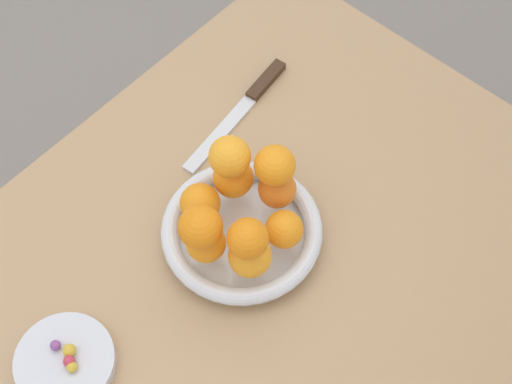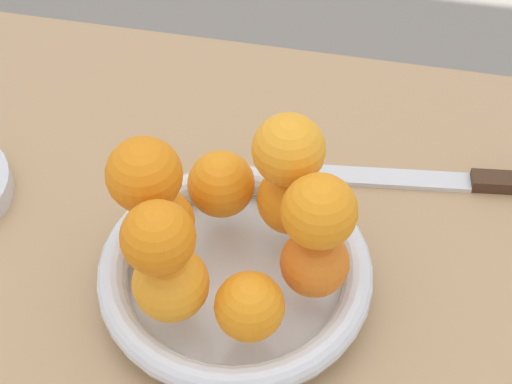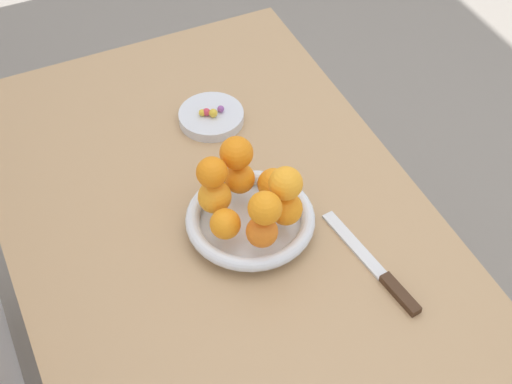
{
  "view_description": "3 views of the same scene",
  "coord_description": "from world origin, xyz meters",
  "views": [
    {
      "loc": [
        0.32,
        0.33,
        1.77
      ],
      "look_at": [
        -0.09,
        -0.03,
        0.86
      ],
      "focal_mm": 55.0,
      "sensor_mm": 36.0,
      "label": 1
    },
    {
      "loc": [
        -0.16,
        0.33,
        1.32
      ],
      "look_at": [
        -0.09,
        -0.05,
        0.87
      ],
      "focal_mm": 55.0,
      "sensor_mm": 36.0,
      "label": 2
    },
    {
      "loc": [
        -0.92,
        0.33,
        1.84
      ],
      "look_at": [
        -0.09,
        -0.05,
        0.85
      ],
      "focal_mm": 55.0,
      "sensor_mm": 36.0,
      "label": 3
    }
  ],
  "objects": [
    {
      "name": "dining_table",
      "position": [
        0.0,
        0.0,
        0.65
      ],
      "size": [
        1.1,
        0.76,
        0.74
      ],
      "color": "tan",
      "rests_on": "ground_plane"
    },
    {
      "name": "fruit_bowl",
      "position": [
        -0.07,
        -0.04,
        0.76
      ],
      "size": [
        0.24,
        0.24,
        0.04
      ],
      "color": "silver",
      "rests_on": "dining_table"
    },
    {
      "name": "orange_0",
      "position": [
        -0.1,
        0.01,
        0.81
      ],
      "size": [
        0.05,
        0.05,
        0.05
      ],
      "primitive_type": "sphere",
      "color": "orange",
      "rests_on": "fruit_bowl"
    },
    {
      "name": "orange_1",
      "position": [
        -0.14,
        -0.04,
        0.81
      ],
      "size": [
        0.06,
        0.06,
        0.06
      ],
      "primitive_type": "sphere",
      "color": "orange",
      "rests_on": "fruit_bowl"
    },
    {
      "name": "orange_2",
      "position": [
        -0.11,
        -0.1,
        0.81
      ],
      "size": [
        0.06,
        0.06,
        0.06
      ],
      "primitive_type": "sphere",
      "color": "orange",
      "rests_on": "fruit_bowl"
    },
    {
      "name": "orange_3",
      "position": [
        -0.05,
        -0.1,
        0.81
      ],
      "size": [
        0.06,
        0.06,
        0.06
      ],
      "primitive_type": "sphere",
      "color": "orange",
      "rests_on": "fruit_bowl"
    },
    {
      "name": "orange_4",
      "position": [
        -0.01,
        -0.05,
        0.81
      ],
      "size": [
        0.06,
        0.06,
        0.06
      ],
      "primitive_type": "sphere",
      "color": "orange",
      "rests_on": "fruit_bowl"
    },
    {
      "name": "orange_5",
      "position": [
        -0.03,
        0.01,
        0.81
      ],
      "size": [
        0.06,
        0.06,
        0.06
      ],
      "primitive_type": "sphere",
      "color": "orange",
      "rests_on": "fruit_bowl"
    },
    {
      "name": "orange_6",
      "position": [
        -0.14,
        -0.04,
        0.87
      ],
      "size": [
        0.06,
        0.06,
        0.06
      ],
      "primitive_type": "sphere",
      "color": "orange",
      "rests_on": "orange_1"
    },
    {
      "name": "orange_7",
      "position": [
        -0.11,
        -0.1,
        0.87
      ],
      "size": [
        0.06,
        0.06,
        0.06
      ],
      "primitive_type": "sphere",
      "color": "orange",
      "rests_on": "orange_2"
    },
    {
      "name": "orange_8",
      "position": [
        -0.03,
        0.01,
        0.87
      ],
      "size": [
        0.06,
        0.06,
        0.06
      ],
      "primitive_type": "sphere",
      "color": "orange",
      "rests_on": "orange_5"
    },
    {
      "name": "orange_9",
      "position": [
        0.0,
        -0.05,
        0.87
      ],
      "size": [
        0.06,
        0.06,
        0.06
      ],
      "primitive_type": "sphere",
      "color": "orange",
      "rests_on": "orange_4"
    },
    {
      "name": "knife",
      "position": [
        -0.25,
        -0.21,
        0.75
      ],
      "size": [
        0.26,
        0.05,
        0.01
      ],
      "color": "#3F2819",
      "rests_on": "dining_table"
    }
  ]
}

